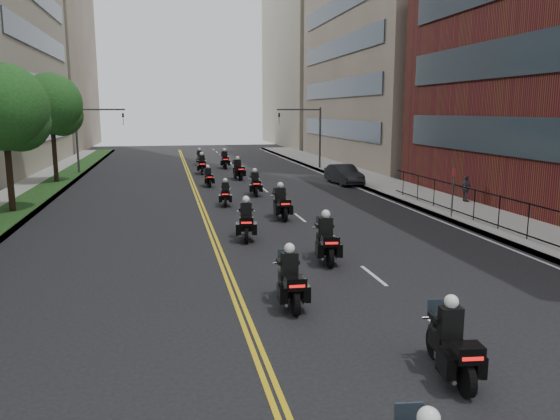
# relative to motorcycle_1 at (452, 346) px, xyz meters

# --- Properties ---
(sidewalk_right) EXTENTS (4.00, 90.00, 0.15)m
(sidewalk_right) POSITION_rel_motorcycle_1_xyz_m (9.84, 21.83, -0.60)
(sidewalk_right) COLOR gray
(sidewalk_right) RESTS_ON ground
(sidewalk_left) EXTENTS (4.00, 90.00, 0.15)m
(sidewalk_left) POSITION_rel_motorcycle_1_xyz_m (-14.16, 21.83, -0.60)
(sidewalk_left) COLOR gray
(sidewalk_left) RESTS_ON ground
(grass_strip) EXTENTS (2.00, 90.00, 0.04)m
(grass_strip) POSITION_rel_motorcycle_1_xyz_m (-13.36, 21.83, -0.50)
(grass_strip) COLOR #193412
(grass_strip) RESTS_ON sidewalk_left
(building_right_tan) EXTENTS (15.11, 28.00, 30.00)m
(building_right_tan) POSITION_rel_motorcycle_1_xyz_m (19.32, 44.83, 14.33)
(building_right_tan) COLOR #786958
(building_right_tan) RESTS_ON ground
(building_right_far) EXTENTS (15.00, 28.00, 26.00)m
(building_right_far) POSITION_rel_motorcycle_1_xyz_m (19.34, 74.83, 12.33)
(building_right_far) COLOR gray
(building_right_far) RESTS_ON ground
(building_left_far) EXTENTS (16.00, 28.00, 26.00)m
(building_left_far) POSITION_rel_motorcycle_1_xyz_m (-24.16, 74.83, 12.33)
(building_left_far) COLOR #786958
(building_left_far) RESTS_ON ground
(iron_fence) EXTENTS (0.05, 28.00, 1.50)m
(iron_fence) POSITION_rel_motorcycle_1_xyz_m (8.84, 8.83, 0.23)
(iron_fence) COLOR black
(iron_fence) RESTS_ON sidewalk_right
(traffic_signal_right) EXTENTS (4.09, 0.20, 5.60)m
(traffic_signal_right) POSITION_rel_motorcycle_1_xyz_m (7.38, 38.83, 3.03)
(traffic_signal_right) COLOR #3F3F44
(traffic_signal_right) RESTS_ON ground
(traffic_signal_left) EXTENTS (4.09, 0.20, 5.60)m
(traffic_signal_left) POSITION_rel_motorcycle_1_xyz_m (-11.70, 38.83, 3.03)
(traffic_signal_left) COLOR #3F3F44
(traffic_signal_left) RESTS_ON ground
(motorcycle_1) EXTENTS (0.67, 2.30, 1.70)m
(motorcycle_1) POSITION_rel_motorcycle_1_xyz_m (0.00, 0.00, 0.00)
(motorcycle_1) COLOR black
(motorcycle_1) RESTS_ON ground
(motorcycle_2) EXTENTS (0.56, 2.37, 1.75)m
(motorcycle_2) POSITION_rel_motorcycle_1_xyz_m (-2.24, 4.68, 0.02)
(motorcycle_2) COLOR black
(motorcycle_2) RESTS_ON ground
(motorcycle_3) EXTENTS (0.72, 2.51, 1.86)m
(motorcycle_3) POSITION_rel_motorcycle_1_xyz_m (0.01, 8.79, 0.06)
(motorcycle_3) COLOR black
(motorcycle_3) RESTS_ON ground
(motorcycle_4) EXTENTS (0.75, 2.45, 1.81)m
(motorcycle_4) POSITION_rel_motorcycle_1_xyz_m (-2.27, 12.81, 0.04)
(motorcycle_4) COLOR black
(motorcycle_4) RESTS_ON ground
(motorcycle_5) EXTENTS (0.57, 2.47, 1.83)m
(motorcycle_5) POSITION_rel_motorcycle_1_xyz_m (0.05, 16.77, 0.05)
(motorcycle_5) COLOR black
(motorcycle_5) RESTS_ON ground
(motorcycle_6) EXTENTS (0.61, 2.10, 1.55)m
(motorcycle_6) POSITION_rel_motorcycle_1_xyz_m (-2.23, 21.19, -0.06)
(motorcycle_6) COLOR black
(motorcycle_6) RESTS_ON ground
(motorcycle_7) EXTENTS (0.60, 2.33, 1.72)m
(motorcycle_7) POSITION_rel_motorcycle_1_xyz_m (0.02, 24.59, 0.01)
(motorcycle_7) COLOR black
(motorcycle_7) RESTS_ON ground
(motorcycle_8) EXTENTS (0.52, 2.07, 1.52)m
(motorcycle_8) POSITION_rel_motorcycle_1_xyz_m (-2.56, 29.34, -0.07)
(motorcycle_8) COLOR black
(motorcycle_8) RESTS_ON ground
(motorcycle_9) EXTENTS (0.71, 2.46, 1.82)m
(motorcycle_9) POSITION_rel_motorcycle_1_xyz_m (0.02, 32.81, 0.05)
(motorcycle_9) COLOR black
(motorcycle_9) RESTS_ON ground
(motorcycle_10) EXTENTS (0.59, 2.52, 1.86)m
(motorcycle_10) POSITION_rel_motorcycle_1_xyz_m (-2.48, 37.38, 0.06)
(motorcycle_10) COLOR black
(motorcycle_10) RESTS_ON ground
(motorcycle_11) EXTENTS (0.58, 2.53, 1.87)m
(motorcycle_11) POSITION_rel_motorcycle_1_xyz_m (-0.12, 41.34, 0.07)
(motorcycle_11) COLOR black
(motorcycle_11) RESTS_ON ground
(motorcycle_12) EXTENTS (0.53, 2.26, 1.67)m
(motorcycle_12) POSITION_rel_motorcycle_1_xyz_m (-2.18, 45.07, -0.01)
(motorcycle_12) COLOR black
(motorcycle_12) RESTS_ON ground
(parked_sedan) EXTENTS (1.84, 4.44, 1.43)m
(parked_sedan) POSITION_rel_motorcycle_1_xyz_m (7.24, 28.55, 0.04)
(parked_sedan) COLOR black
(parked_sedan) RESTS_ON ground
(pedestrian_c) EXTENTS (0.42, 0.90, 1.50)m
(pedestrian_c) POSITION_rel_motorcycle_1_xyz_m (11.34, 18.83, 0.23)
(pedestrian_c) COLOR #414047
(pedestrian_c) RESTS_ON sidewalk_right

